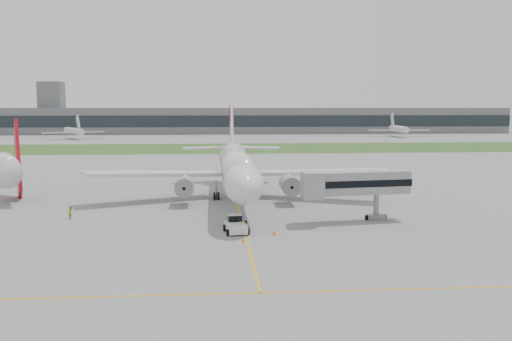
{
  "coord_description": "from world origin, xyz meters",
  "views": [
    {
      "loc": [
        -3.79,
        -84.63,
        15.09
      ],
      "look_at": [
        2.87,
        2.0,
        5.22
      ],
      "focal_mm": 40.0,
      "sensor_mm": 36.0,
      "label": 1
    }
  ],
  "objects": [
    {
      "name": "neighbor_aircraft",
      "position": [
        -35.83,
        6.42,
        5.44
      ],
      "size": [
        8.08,
        16.93,
        13.72
      ],
      "rotation": [
        0.0,
        0.0,
        0.37
      ],
      "color": "#A10913",
      "rests_on": "ground"
    },
    {
      "name": "distant_aircraft_right",
      "position": [
        87.14,
        187.68,
        0.0
      ],
      "size": [
        31.2,
        27.94,
        11.32
      ],
      "primitive_type": null,
      "rotation": [
        0.0,
        0.0,
        -0.06
      ],
      "color": "silver",
      "rests_on": "ground"
    },
    {
      "name": "ground",
      "position": [
        0.0,
        0.0,
        0.0
      ],
      "size": [
        600.0,
        600.0,
        0.0
      ],
      "primitive_type": "plane",
      "color": "gray",
      "rests_on": "ground"
    },
    {
      "name": "safety_cone_left",
      "position": [
        -0.5,
        -22.63,
        0.24
      ],
      "size": [
        0.36,
        0.36,
        0.49
      ],
      "primitive_type": "cone",
      "color": "orange",
      "rests_on": "ground"
    },
    {
      "name": "terminal_building",
      "position": [
        0.0,
        229.87,
        7.0
      ],
      "size": [
        320.0,
        22.3,
        14.0
      ],
      "color": "slate",
      "rests_on": "ground"
    },
    {
      "name": "distant_aircraft_left",
      "position": [
        -66.69,
        180.66,
        0.0
      ],
      "size": [
        36.29,
        34.92,
        10.7
      ],
      "primitive_type": null,
      "rotation": [
        0.0,
        0.0,
        0.49
      ],
      "color": "silver",
      "rests_on": "ground"
    },
    {
      "name": "grass_strip",
      "position": [
        0.0,
        120.0,
        0.01
      ],
      "size": [
        600.0,
        50.0,
        0.02
      ],
      "primitive_type": "cube",
      "color": "#2C5B22",
      "rests_on": "ground"
    },
    {
      "name": "control_tower",
      "position": [
        -90.0,
        232.0,
        0.0
      ],
      "size": [
        12.0,
        12.0,
        56.0
      ],
      "primitive_type": null,
      "color": "slate",
      "rests_on": "ground"
    },
    {
      "name": "pushback_tug",
      "position": [
        -1.09,
        -17.61,
        0.93
      ],
      "size": [
        3.07,
        4.18,
        2.01
      ],
      "rotation": [
        0.0,
        0.0,
        0.12
      ],
      "color": "silver",
      "rests_on": "ground"
    },
    {
      "name": "ground_crew_far",
      "position": [
        -22.79,
        -7.67,
        0.87
      ],
      "size": [
        0.93,
        1.03,
        1.73
      ],
      "primitive_type": "imported",
      "rotation": [
        0.0,
        0.0,
        1.19
      ],
      "color": "#9DC621",
      "rests_on": "ground"
    },
    {
      "name": "apron_markings",
      "position": [
        0.0,
        -5.0,
        0.0
      ],
      "size": [
        70.0,
        70.0,
        0.04
      ],
      "primitive_type": null,
      "color": "gold",
      "rests_on": "ground"
    },
    {
      "name": "safety_cone_right",
      "position": [
        3.42,
        -19.25,
        0.3
      ],
      "size": [
        0.43,
        0.43,
        0.59
      ],
      "primitive_type": "cone",
      "color": "orange",
      "rests_on": "ground"
    },
    {
      "name": "jet_bridge",
      "position": [
        14.13,
        -12.58,
        5.05
      ],
      "size": [
        14.69,
        6.13,
        6.83
      ],
      "rotation": [
        0.0,
        0.0,
        0.15
      ],
      "color": "#99999B",
      "rests_on": "ground"
    },
    {
      "name": "ground_crew_near",
      "position": [
        -0.6,
        -18.93,
        0.8
      ],
      "size": [
        0.61,
        0.43,
        1.59
      ],
      "primitive_type": "imported",
      "rotation": [
        0.0,
        0.0,
        3.06
      ],
      "color": "yellow",
      "rests_on": "ground"
    },
    {
      "name": "airliner",
      "position": [
        0.0,
        4.87,
        5.66
      ],
      "size": [
        48.13,
        53.95,
        17.88
      ],
      "color": "silver",
      "rests_on": "ground"
    }
  ]
}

